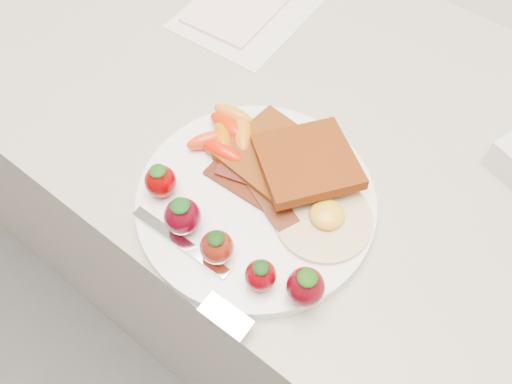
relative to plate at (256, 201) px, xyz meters
The scene contains 11 objects.
counter 0.49m from the plate, 81.06° to the left, with size 2.00×0.60×0.90m, color gray.
plate is the anchor object (origin of this frame).
toast_lower 0.06m from the plate, 107.73° to the left, with size 0.10×0.10×0.01m, color #4B2510.
toast_upper 0.07m from the plate, 68.18° to the left, with size 0.10×0.10×0.01m, color #471E09.
fried_egg 0.08m from the plate, 15.86° to the left, with size 0.13×0.13×0.02m.
bacon_strips 0.02m from the plate, 115.05° to the left, with size 0.13×0.07×0.01m.
baby_carrots 0.09m from the plate, 150.25° to the left, with size 0.08×0.09×0.02m.
strawberries 0.08m from the plate, 81.49° to the right, with size 0.23×0.06×0.05m.
fork 0.11m from the plate, 83.66° to the right, with size 0.18×0.05×0.00m.
paper_sheet 0.35m from the plate, 128.73° to the left, with size 0.17×0.22×0.00m, color silver.
notepad 0.35m from the plate, 131.37° to the left, with size 0.11×0.16×0.01m, color silver.
Camera 1 is at (0.15, 1.30, 1.39)m, focal length 35.00 mm.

